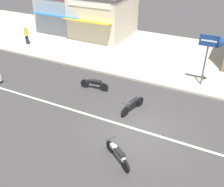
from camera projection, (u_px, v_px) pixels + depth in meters
The scene contains 10 objects.
ground_plane at pixel (138, 130), 13.41m from camera, with size 160.00×160.00×0.00m, color #383535.
lane_centre_stripe at pixel (138, 130), 13.40m from camera, with size 50.40×0.14×0.01m, color silver.
kerb_strip at pixel (183, 59), 20.87m from camera, with size 68.00×10.00×0.15m, color #ADA393.
motorcycle_0 at pixel (117, 153), 11.39m from camera, with size 1.62×1.19×0.80m.
motorcycle_1 at pixel (132, 105), 14.63m from camera, with size 0.75×1.91×0.80m.
motorcycle_2 at pixel (94, 83), 16.73m from camera, with size 1.92×0.56×0.80m.
arrow_signboard at pixel (218, 45), 15.47m from camera, with size 1.51×0.76×3.38m.
pedestrian_near_clock at pixel (26, 34), 23.05m from camera, with size 0.34×0.34×1.57m.
shopfront_corner_warung at pixel (72, 9), 26.07m from camera, with size 5.78×5.59×4.15m.
shopfront_mid_block at pixel (104, 14), 24.77m from camera, with size 5.02×6.19×3.92m.
Camera 1 is at (3.46, -9.99, 8.56)m, focal length 42.00 mm.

